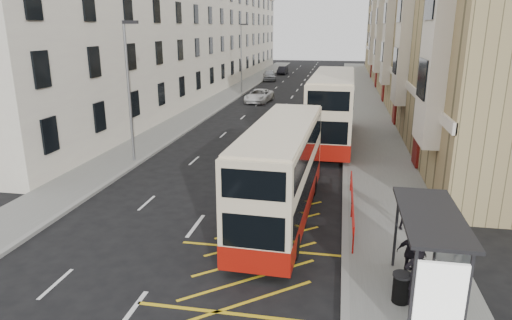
% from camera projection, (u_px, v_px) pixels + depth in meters
% --- Properties ---
extents(ground, '(200.00, 200.00, 0.00)m').
position_uv_depth(ground, '(158.00, 277.00, 14.83)').
color(ground, black).
rests_on(ground, ground).
extents(pavement_right, '(4.00, 120.00, 0.15)m').
position_uv_depth(pavement_right, '(367.00, 115.00, 41.69)').
color(pavement_right, slate).
rests_on(pavement_right, ground).
extents(pavement_left, '(3.00, 120.00, 0.15)m').
position_uv_depth(pavement_left, '(204.00, 109.00, 44.43)').
color(pavement_left, slate).
rests_on(pavement_left, ground).
extents(kerb_right, '(0.25, 120.00, 0.15)m').
position_uv_depth(kerb_right, '(345.00, 114.00, 42.04)').
color(kerb_right, gray).
rests_on(kerb_right, ground).
extents(kerb_left, '(0.25, 120.00, 0.15)m').
position_uv_depth(kerb_left, '(219.00, 110.00, 44.16)').
color(kerb_left, gray).
rests_on(kerb_left, ground).
extents(road_markings, '(10.00, 110.00, 0.01)m').
position_uv_depth(road_markings, '(296.00, 91.00, 57.27)').
color(road_markings, silver).
rests_on(road_markings, ground).
extents(terrace_right, '(10.75, 79.00, 15.25)m').
position_uv_depth(terrace_right, '(426.00, 29.00, 52.88)').
color(terrace_right, '#9E8C5C').
rests_on(terrace_right, ground).
extents(terrace_left, '(9.18, 79.00, 13.25)m').
position_uv_depth(terrace_left, '(193.00, 37.00, 58.28)').
color(terrace_left, silver).
rests_on(terrace_left, ground).
extents(bus_shelter, '(1.65, 4.25, 2.70)m').
position_uv_depth(bus_shelter, '(437.00, 244.00, 12.38)').
color(bus_shelter, black).
rests_on(bus_shelter, pavement_right).
extents(guard_railing, '(0.06, 6.56, 1.01)m').
position_uv_depth(guard_railing, '(352.00, 201.00, 18.91)').
color(guard_railing, '#B50E09').
rests_on(guard_railing, pavement_right).
extents(street_lamp_near, '(0.93, 0.18, 8.00)m').
position_uv_depth(street_lamp_near, '(129.00, 85.00, 25.96)').
color(street_lamp_near, gray).
rests_on(street_lamp_near, pavement_left).
extents(street_lamp_far, '(0.93, 0.18, 8.00)m').
position_uv_depth(street_lamp_far, '(242.00, 54.00, 54.26)').
color(street_lamp_far, gray).
rests_on(street_lamp_far, pavement_left).
extents(double_decker_front, '(2.70, 10.32, 4.09)m').
position_uv_depth(double_decker_front, '(281.00, 172.00, 18.66)').
color(double_decker_front, beige).
rests_on(double_decker_front, ground).
extents(double_decker_rear, '(2.97, 12.07, 4.79)m').
position_uv_depth(double_decker_rear, '(332.00, 108.00, 31.20)').
color(double_decker_rear, beige).
rests_on(double_decker_rear, ground).
extents(litter_bin, '(0.54, 0.54, 0.90)m').
position_uv_depth(litter_bin, '(401.00, 287.00, 13.10)').
color(litter_bin, black).
rests_on(litter_bin, pavement_right).
extents(pedestrian_near, '(0.71, 0.52, 1.80)m').
position_uv_depth(pedestrian_near, '(416.00, 276.00, 12.86)').
color(pedestrian_near, black).
rests_on(pedestrian_near, pavement_right).
extents(pedestrian_mid, '(1.00, 0.92, 1.67)m').
position_uv_depth(pedestrian_mid, '(411.00, 209.00, 17.75)').
color(pedestrian_mid, black).
rests_on(pedestrian_mid, pavement_right).
extents(pedestrian_far, '(0.98, 0.63, 1.55)m').
position_uv_depth(pedestrian_far, '(411.00, 253.00, 14.43)').
color(pedestrian_far, black).
rests_on(pedestrian_far, pavement_right).
extents(white_van, '(2.74, 5.15, 1.38)m').
position_uv_depth(white_van, '(259.00, 96.00, 48.80)').
color(white_van, white).
rests_on(white_van, ground).
extents(car_silver, '(2.62, 4.94, 1.60)m').
position_uv_depth(car_silver, '(269.00, 75.00, 68.37)').
color(car_silver, '#9FA2A6').
rests_on(car_silver, ground).
extents(car_dark, '(1.51, 3.98, 1.30)m').
position_uv_depth(car_dark, '(283.00, 70.00, 77.53)').
color(car_dark, black).
rests_on(car_dark, ground).
extents(car_red, '(2.12, 4.99, 1.43)m').
position_uv_depth(car_red, '(325.00, 74.00, 71.11)').
color(car_red, '#9C1206').
rests_on(car_red, ground).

